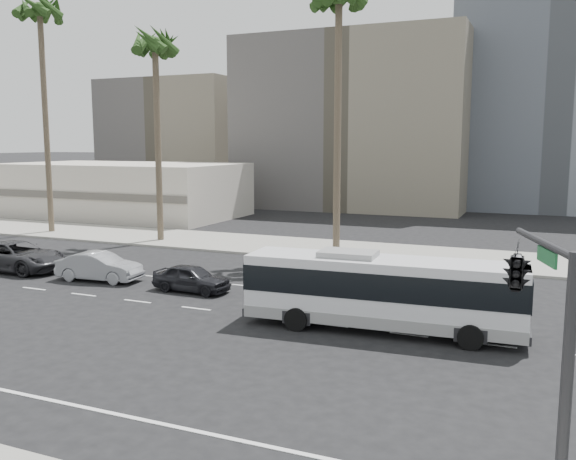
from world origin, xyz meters
The scene contains 15 objects.
ground centered at (0.00, 0.00, 0.00)m, with size 700.00×700.00×0.00m, color black.
sidewalk_north centered at (0.00, 15.50, 0.07)m, with size 120.00×7.00×0.15m, color gray.
commercial_low centered at (-30.00, 25.99, 2.50)m, with size 22.00×12.16×5.00m.
midrise_beige_west centered at (-12.00, 45.00, 9.00)m, with size 24.00×18.00×18.00m, color #5C5852.
midrise_gray_center centered at (8.00, 52.00, 13.00)m, with size 20.00×20.00×26.00m, color slate.
midrise_beige_far centered at (-38.00, 50.00, 7.50)m, with size 18.00×16.00×15.00m, color #5C5852.
civic_tower centered at (-2.00, 250.00, 38.83)m, with size 42.00×42.00×129.00m.
city_bus centered at (1.94, 0.13, 1.54)m, with size 10.32×2.84×2.93m.
car_a centered at (-7.79, 2.53, 0.64)m, with size 3.77×1.52×1.28m, color black.
car_b centered at (-13.29, 2.66, 0.72)m, with size 4.38×1.53×1.44m, color gray.
car_c centered at (-19.09, 2.83, 0.81)m, with size 5.80×2.68×1.61m, color #29292C.
traffic_signal centered at (6.96, -9.40, 4.47)m, with size 2.48×3.42×5.36m.
palm_near centered at (-4.51, 14.06, 15.15)m, with size 4.97×4.97×16.72m.
palm_mid centered at (-17.63, 14.23, 13.22)m, with size 4.75×4.75×14.69m.
palm_far centered at (-27.82, 14.39, 16.32)m, with size 5.23×5.23×17.96m.
Camera 1 is at (7.30, -21.39, 6.92)m, focal length 37.97 mm.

